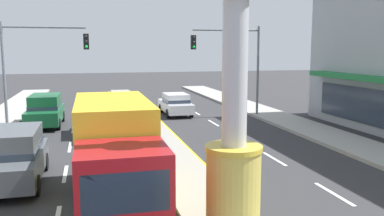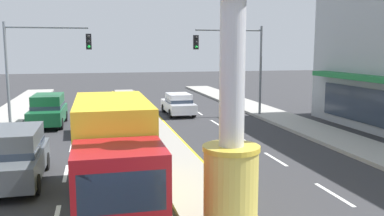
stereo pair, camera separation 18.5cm
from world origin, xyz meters
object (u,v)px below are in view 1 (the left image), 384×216
suv_near_left_lane (13,156)px  suv_mid_left_lane (45,110)px  sedan_far_right_lane (176,104)px  suv_kerb_right (103,117)px  district_sign (235,80)px  traffic_light_right_side (234,55)px  traffic_light_left_side (36,56)px  box_truck_far_left_oncoming (115,152)px

suv_near_left_lane → suv_mid_left_lane: (0.00, 11.11, 0.00)m
sedan_far_right_lane → suv_kerb_right: suv_kerb_right is taller
district_sign → traffic_light_right_side: size_ratio=1.29×
district_sign → traffic_light_right_side: bearing=70.0°
district_sign → traffic_light_left_side: (-6.23, 16.22, 0.29)m
sedan_far_right_lane → suv_mid_left_lane: suv_mid_left_lane is taller
suv_mid_left_lane → box_truck_far_left_oncoming: (3.30, -14.22, 0.71)m
traffic_light_right_side → suv_near_left_lane: (-12.17, -11.18, -3.26)m
district_sign → sedan_far_right_lane: 19.66m
traffic_light_left_side → suv_near_left_lane: bearing=-88.4°
traffic_light_right_side → box_truck_far_left_oncoming: 17.01m
district_sign → traffic_light_right_side: 18.20m
box_truck_far_left_oncoming → district_sign: bearing=-46.8°
suv_near_left_lane → sedan_far_right_lane: bearing=57.2°
suv_mid_left_lane → district_sign: bearing=-70.8°
suv_near_left_lane → suv_mid_left_lane: same height
sedan_far_right_lane → suv_kerb_right: bearing=-132.8°
sedan_far_right_lane → box_truck_far_left_oncoming: 17.27m
district_sign → box_truck_far_left_oncoming: 4.47m
suv_near_left_lane → suv_kerb_right: same height
suv_near_left_lane → district_sign: bearing=-44.9°
district_sign → suv_mid_left_lane: size_ratio=1.72×
suv_near_left_lane → suv_mid_left_lane: size_ratio=0.99×
traffic_light_left_side → sedan_far_right_lane: (8.87, 3.01, -3.46)m
traffic_light_right_side → box_truck_far_left_oncoming: traffic_light_right_side is taller
box_truck_far_left_oncoming → sedan_far_right_lane: bearing=72.2°
suv_mid_left_lane → sedan_far_right_lane: bearing=14.3°
traffic_light_right_side → suv_kerb_right: bearing=-158.0°
traffic_light_left_side → suv_kerb_right: bearing=-37.2°
traffic_light_right_side → box_truck_far_left_oncoming: (-8.87, -14.29, -2.55)m
traffic_light_left_side → suv_mid_left_lane: bearing=70.6°
district_sign → suv_kerb_right: size_ratio=1.70×
sedan_far_right_lane → box_truck_far_left_oncoming: box_truck_far_left_oncoming is taller
box_truck_far_left_oncoming → suv_kerb_right: size_ratio=1.47×
district_sign → sedan_far_right_lane: district_sign is taller
traffic_light_right_side → district_sign: bearing=-110.0°
traffic_light_right_side → box_truck_far_left_oncoming: size_ratio=0.90×
district_sign → suv_kerb_right: bearing=101.1°
traffic_light_left_side → sedan_far_right_lane: bearing=18.7°
sedan_far_right_lane → suv_near_left_lane: bearing=-122.8°
box_truck_far_left_oncoming → suv_mid_left_lane: bearing=103.1°
suv_mid_left_lane → suv_kerb_right: size_ratio=0.99×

